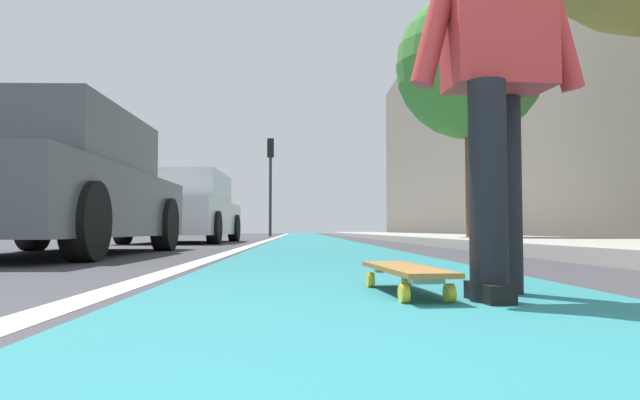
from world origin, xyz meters
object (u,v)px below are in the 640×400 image
object	(u,v)px
traffic_light	(270,169)
parked_car_mid	(185,209)
parked_car_near	(53,186)
skater_person	(497,60)
skateboard	(405,271)
street_tree_mid	(470,66)

from	to	relation	value
traffic_light	parked_car_mid	bearing A→B (deg)	174.52
parked_car_near	traffic_light	distance (m)	19.38
skater_person	parked_car_mid	distance (m)	11.01
parked_car_mid	traffic_light	world-z (taller)	traffic_light
parked_car_near	skateboard	bearing A→B (deg)	-142.32
skateboard	skater_person	size ratio (longest dim) A/B	0.52
parked_car_mid	street_tree_mid	size ratio (longest dim) A/B	0.91
skateboard	traffic_light	bearing A→B (deg)	4.08
skater_person	traffic_light	size ratio (longest dim) A/B	0.39
parked_car_mid	parked_car_near	bearing A→B (deg)	178.65
skateboard	parked_car_near	size ratio (longest dim) A/B	0.19
skater_person	traffic_light	bearing A→B (deg)	4.90
traffic_light	street_tree_mid	distance (m)	14.65
skateboard	traffic_light	world-z (taller)	traffic_light
skateboard	skater_person	distance (m)	0.92
parked_car_near	parked_car_mid	xyz separation A→B (m)	(6.47, -0.15, -0.02)
parked_car_near	parked_car_mid	bearing A→B (deg)	-1.35
skater_person	traffic_light	xyz separation A→B (m)	(23.27, 1.99, 1.96)
parked_car_mid	skateboard	bearing A→B (deg)	-164.55
traffic_light	street_tree_mid	size ratio (longest dim) A/B	0.83
parked_car_mid	street_tree_mid	distance (m)	6.60
skater_person	street_tree_mid	world-z (taller)	street_tree_mid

